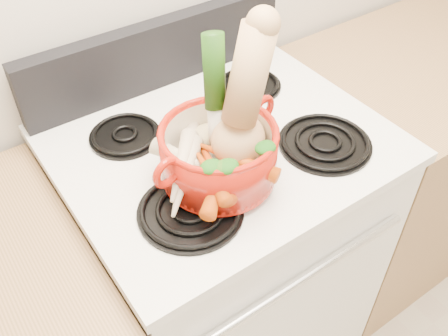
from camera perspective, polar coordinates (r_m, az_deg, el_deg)
stove_body at (r=1.58m, az=-0.20°, el=-10.42°), size 0.76×0.65×0.92m
cooktop at (r=1.23m, az=-0.25°, el=2.81°), size 0.78×0.67×0.03m
control_backsplash at (r=1.38m, az=-7.59°, el=12.82°), size 0.76×0.05×0.18m
oven_handle at (r=1.17m, az=9.53°, el=-12.05°), size 0.60×0.02×0.02m
counter_right at (r=2.19m, az=23.53°, el=3.37°), size 1.36×0.65×0.90m
burner_front_left at (r=1.04m, az=-3.85°, el=-4.82°), size 0.22×0.22×0.02m
burner_front_right at (r=1.22m, az=11.48°, el=2.93°), size 0.22×0.22×0.02m
burner_back_left at (r=1.24m, az=-11.26°, el=3.78°), size 0.17×0.17×0.02m
burner_back_right at (r=1.39m, az=2.93°, el=9.56°), size 0.17×0.17×0.02m
dutch_oven at (r=1.06m, az=-0.62°, el=1.65°), size 0.29×0.29×0.12m
pot_handle_left at (r=0.96m, az=-6.52°, el=-0.51°), size 0.07×0.03×0.07m
pot_handle_right at (r=1.11m, az=4.47°, el=6.72°), size 0.07×0.03×0.07m
squash at (r=1.00m, az=2.04°, el=7.78°), size 0.23×0.17×0.33m
leek at (r=1.02m, az=-0.78°, el=8.06°), size 0.07×0.09×0.30m
ginger at (r=1.12m, az=-2.02°, el=3.69°), size 0.09×0.07×0.05m
parsnip_0 at (r=1.08m, az=-3.77°, el=1.65°), size 0.15×0.20×0.06m
parsnip_1 at (r=1.02m, az=-4.57°, el=-0.78°), size 0.17×0.17×0.06m
parsnip_2 at (r=1.05m, az=-4.04°, el=1.06°), size 0.12×0.17×0.05m
parsnip_3 at (r=1.03m, az=-4.91°, el=0.38°), size 0.15×0.16×0.06m
carrot_0 at (r=1.03m, az=-1.19°, el=-0.42°), size 0.08×0.19×0.05m
carrot_1 at (r=1.00m, az=-0.90°, el=-2.06°), size 0.14×0.14×0.05m
carrot_2 at (r=1.04m, az=1.53°, el=0.76°), size 0.12×0.18×0.05m
carrot_3 at (r=1.00m, az=-1.46°, el=-1.13°), size 0.06×0.15×0.04m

